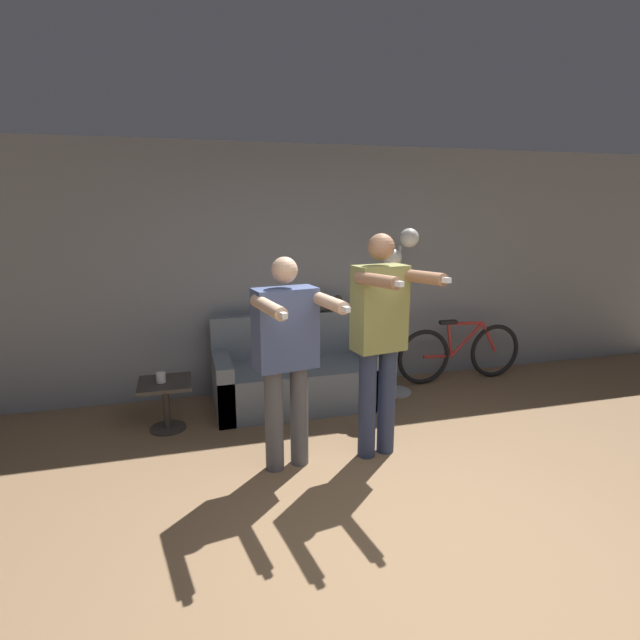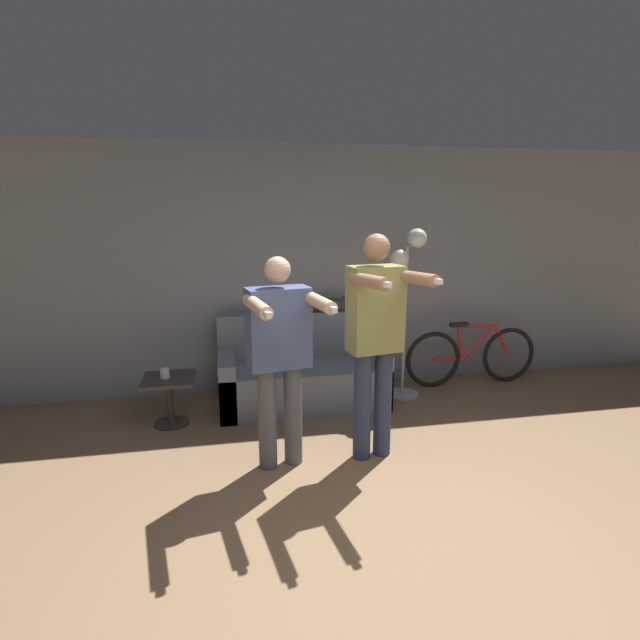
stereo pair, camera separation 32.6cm
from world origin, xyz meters
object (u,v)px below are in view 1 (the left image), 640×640
Objects in this scene: person_left at (287,350)px; floor_lamp at (400,274)px; bicycle at (460,352)px; person_right at (380,333)px; side_table at (166,395)px; cup at (161,377)px; couch at (297,377)px; cat at (325,304)px.

floor_lamp is at bearing 30.67° from person_left.
person_left is at bearing -148.85° from bicycle.
person_right is 3.88× the size of side_table.
person_right is at bearing -120.12° from floor_lamp.
person_left is 0.74m from person_right.
floor_lamp reaches higher than cup.
couch is 0.83m from cat.
cat reaches higher than bicycle.
couch reaches higher than cup.
cup is 3.30m from bicycle.
side_table is 0.17m from cup.
person_right reaches higher than cup.
person_left is at bearing -46.32° from side_table.
cat is 5.45× the size of cup.
cat is 0.32× the size of bicycle.
person_left is at bearing 170.18° from person_right.
cup is (-1.30, -0.28, 0.21)m from couch.
person_right is 2.00m from cup.
couch is 0.93× the size of person_right.
cat is at bearing 175.54° from bicycle.
floor_lamp is at bearing 6.66° from cup.
cup is (-0.03, -0.00, 0.17)m from side_table.
side_table is at bearing 124.05° from person_left.
cat is (0.38, 0.29, 0.68)m from couch.
floor_lamp is (1.45, 1.23, 0.35)m from person_left.
person_right is at bearing -29.53° from cup.
side_table is at bearing 140.06° from person_right.
cup is (-2.40, -0.28, -0.80)m from floor_lamp.
cat is at bearing 80.18° from person_right.
cat is 1.83m from cup.
couch is at bearing 64.19° from person_left.
person_right is 1.01× the size of floor_lamp.
person_right is 3.63× the size of cat.
person_left is 1.05× the size of bicycle.
couch is 1.49m from person_right.
person_right is 1.53m from cat.
bicycle reaches higher than cup.
bicycle is (1.96, 0.17, 0.05)m from couch.
side_table is (-2.37, -0.28, -0.97)m from floor_lamp.
cup is (-1.68, -0.57, -0.46)m from cat.
cat reaches higher than side_table.
person_right reaches higher than couch.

